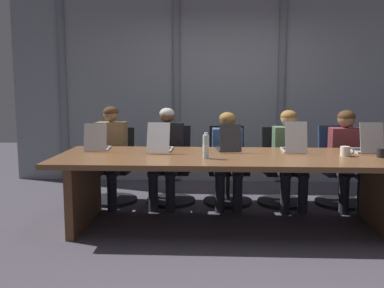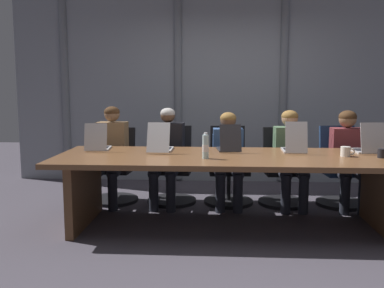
{
  "view_description": "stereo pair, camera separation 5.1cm",
  "coord_description": "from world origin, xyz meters",
  "px_view_note": "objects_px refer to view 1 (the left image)",
  "views": [
    {
      "loc": [
        -0.18,
        -4.32,
        1.44
      ],
      "look_at": [
        -0.39,
        0.1,
        0.84
      ],
      "focal_mm": 40.69,
      "sensor_mm": 36.0,
      "label": 1
    },
    {
      "loc": [
        -0.13,
        -4.32,
        1.44
      ],
      "look_at": [
        -0.39,
        0.1,
        0.84
      ],
      "focal_mm": 40.69,
      "sensor_mm": 36.0,
      "label": 2
    }
  ],
  "objects_px": {
    "office_chair_center": "(228,174)",
    "water_bottle_primary": "(206,147)",
    "office_chair_left_mid": "(172,174)",
    "laptop_right_mid": "(294,146)",
    "person_left_mid": "(166,151)",
    "laptop_right_end": "(366,146)",
    "office_chair_right_mid": "(282,175)",
    "laptop_left_mid": "(160,146)",
    "laptop_center": "(228,146)",
    "office_chair_right_end": "(340,175)",
    "laptop_left_end": "(98,145)",
    "coffee_mug_far": "(345,151)",
    "person_center": "(227,153)",
    "office_chair_left_end": "(114,174)",
    "person_right_mid": "(290,152)",
    "person_left_end": "(110,150)",
    "person_right_end": "(347,152)",
    "coffee_mug_near": "(382,153)"
  },
  "relations": [
    {
      "from": "office_chair_right_mid",
      "to": "water_bottle_primary",
      "type": "xyz_separation_m",
      "value": [
        -0.91,
        -1.15,
        0.51
      ]
    },
    {
      "from": "laptop_center",
      "to": "person_left_mid",
      "type": "relative_size",
      "value": 0.35
    },
    {
      "from": "person_left_end",
      "to": "office_chair_center",
      "type": "bearing_deg",
      "value": 99.35
    },
    {
      "from": "laptop_center",
      "to": "laptop_right_mid",
      "type": "xyz_separation_m",
      "value": [
        0.69,
        -0.03,
        0.01
      ]
    },
    {
      "from": "person_center",
      "to": "laptop_left_end",
      "type": "bearing_deg",
      "value": -72.92
    },
    {
      "from": "laptop_right_mid",
      "to": "coffee_mug_far",
      "type": "relative_size",
      "value": 3.09
    },
    {
      "from": "person_left_mid",
      "to": "coffee_mug_far",
      "type": "height_order",
      "value": "person_left_mid"
    },
    {
      "from": "laptop_right_mid",
      "to": "office_chair_center",
      "type": "xyz_separation_m",
      "value": [
        -0.67,
        0.69,
        -0.45
      ]
    },
    {
      "from": "office_chair_left_mid",
      "to": "water_bottle_primary",
      "type": "relative_size",
      "value": 3.73
    },
    {
      "from": "laptop_left_mid",
      "to": "office_chair_left_end",
      "type": "height_order",
      "value": "laptop_left_mid"
    },
    {
      "from": "office_chair_right_mid",
      "to": "coffee_mug_far",
      "type": "xyz_separation_m",
      "value": [
        0.47,
        -0.94,
        0.44
      ]
    },
    {
      "from": "office_chair_left_end",
      "to": "coffee_mug_far",
      "type": "bearing_deg",
      "value": 74.5
    },
    {
      "from": "laptop_center",
      "to": "person_left_mid",
      "type": "bearing_deg",
      "value": 48.6
    },
    {
      "from": "office_chair_right_end",
      "to": "laptop_right_end",
      "type": "bearing_deg",
      "value": -0.81
    },
    {
      "from": "office_chair_right_end",
      "to": "water_bottle_primary",
      "type": "relative_size",
      "value": 3.77
    },
    {
      "from": "person_right_mid",
      "to": "laptop_right_mid",
      "type": "bearing_deg",
      "value": -8.38
    },
    {
      "from": "office_chair_left_end",
      "to": "office_chair_right_mid",
      "type": "xyz_separation_m",
      "value": [
        2.08,
        0.0,
        0.0
      ]
    },
    {
      "from": "laptop_left_mid",
      "to": "office_chair_center",
      "type": "bearing_deg",
      "value": -46.3
    },
    {
      "from": "laptop_center",
      "to": "coffee_mug_far",
      "type": "xyz_separation_m",
      "value": [
        1.15,
        -0.29,
        -0.01
      ]
    },
    {
      "from": "office_chair_right_end",
      "to": "person_right_end",
      "type": "height_order",
      "value": "person_right_end"
    },
    {
      "from": "laptop_right_mid",
      "to": "office_chair_left_mid",
      "type": "xyz_separation_m",
      "value": [
        -1.36,
        0.69,
        -0.45
      ]
    },
    {
      "from": "laptop_right_end",
      "to": "office_chair_right_mid",
      "type": "xyz_separation_m",
      "value": [
        -0.76,
        0.67,
        -0.45
      ]
    },
    {
      "from": "laptop_left_end",
      "to": "office_chair_right_end",
      "type": "relative_size",
      "value": 0.44
    },
    {
      "from": "laptop_center",
      "to": "coffee_mug_far",
      "type": "bearing_deg",
      "value": -111.15
    },
    {
      "from": "laptop_center",
      "to": "laptop_right_end",
      "type": "relative_size",
      "value": 0.98
    },
    {
      "from": "laptop_left_mid",
      "to": "laptop_right_end",
      "type": "xyz_separation_m",
      "value": [
        2.17,
        0.03,
        0.0
      ]
    },
    {
      "from": "laptop_left_end",
      "to": "coffee_mug_far",
      "type": "distance_m",
      "value": 2.58
    },
    {
      "from": "coffee_mug_near",
      "to": "person_right_end",
      "type": "bearing_deg",
      "value": 94.97
    },
    {
      "from": "person_left_end",
      "to": "person_right_end",
      "type": "xyz_separation_m",
      "value": [
        2.81,
        -0.0,
        -0.01
      ]
    },
    {
      "from": "person_left_end",
      "to": "office_chair_right_mid",
      "type": "bearing_deg",
      "value": 97.29
    },
    {
      "from": "laptop_left_end",
      "to": "office_chair_center",
      "type": "relative_size",
      "value": 0.45
    },
    {
      "from": "laptop_center",
      "to": "coffee_mug_near",
      "type": "relative_size",
      "value": 3.21
    },
    {
      "from": "laptop_right_end",
      "to": "water_bottle_primary",
      "type": "distance_m",
      "value": 1.74
    },
    {
      "from": "laptop_left_mid",
      "to": "person_right_mid",
      "type": "bearing_deg",
      "value": -69.35
    },
    {
      "from": "laptop_right_mid",
      "to": "person_center",
      "type": "height_order",
      "value": "person_center"
    },
    {
      "from": "laptop_left_mid",
      "to": "office_chair_center",
      "type": "relative_size",
      "value": 0.51
    },
    {
      "from": "laptop_right_mid",
      "to": "person_left_mid",
      "type": "distance_m",
      "value": 1.51
    },
    {
      "from": "office_chair_center",
      "to": "person_right_mid",
      "type": "xyz_separation_m",
      "value": [
        0.72,
        -0.16,
        0.3
      ]
    },
    {
      "from": "office_chair_left_mid",
      "to": "office_chair_right_end",
      "type": "xyz_separation_m",
      "value": [
        2.06,
        0.0,
        0.0
      ]
    },
    {
      "from": "person_right_end",
      "to": "laptop_left_end",
      "type": "bearing_deg",
      "value": -79.81
    },
    {
      "from": "laptop_left_mid",
      "to": "laptop_center",
      "type": "bearing_deg",
      "value": -85.66
    },
    {
      "from": "laptop_center",
      "to": "office_chair_left_end",
      "type": "xyz_separation_m",
      "value": [
        -1.4,
        0.65,
        -0.45
      ]
    },
    {
      "from": "laptop_left_end",
      "to": "person_left_end",
      "type": "height_order",
      "value": "person_left_end"
    },
    {
      "from": "office_chair_left_end",
      "to": "coffee_mug_near",
      "type": "distance_m",
      "value": 3.09
    },
    {
      "from": "office_chair_left_mid",
      "to": "person_center",
      "type": "bearing_deg",
      "value": 79.17
    },
    {
      "from": "office_chair_center",
      "to": "water_bottle_primary",
      "type": "bearing_deg",
      "value": -15.37
    },
    {
      "from": "office_chair_left_mid",
      "to": "person_center",
      "type": "relative_size",
      "value": 0.83
    },
    {
      "from": "laptop_left_mid",
      "to": "person_left_mid",
      "type": "height_order",
      "value": "person_left_mid"
    },
    {
      "from": "office_chair_right_mid",
      "to": "coffee_mug_far",
      "type": "distance_m",
      "value": 1.14
    },
    {
      "from": "office_chair_left_end",
      "to": "person_left_end",
      "type": "xyz_separation_m",
      "value": [
        -0.0,
        -0.16,
        0.32
      ]
    }
  ]
}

